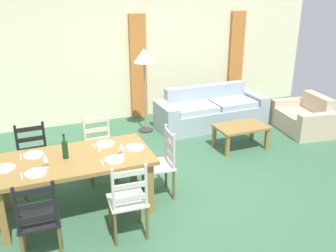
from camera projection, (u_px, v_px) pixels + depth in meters
The scene contains 29 objects.
ground_plane at pixel (167, 191), 5.14m from camera, with size 9.60×9.60×0.02m, color #376244.
wall_far at pixel (109, 57), 7.51m from camera, with size 9.60×0.16×2.70m, color beige.
curtain_panel_left at pixel (138, 68), 7.68m from camera, with size 0.35×0.08×2.20m, color #C77132.
curtain_panel_right at pixel (236, 60), 8.51m from camera, with size 0.35×0.08×2.20m, color #C77132.
dining_table at pixel (74, 164), 4.46m from camera, with size 1.90×0.96×0.75m.
dining_chair_near_left at pixel (39, 220), 3.70m from camera, with size 0.43×0.41×0.96m.
dining_chair_near_right at pixel (128, 201), 4.03m from camera, with size 0.44×0.42×0.96m.
dining_chair_far_left at pixel (34, 159), 5.01m from camera, with size 0.44×0.42×0.96m.
dining_chair_far_right at pixel (100, 149), 5.33m from camera, with size 0.43×0.41×0.96m.
dining_chair_head_east at pixel (162, 163), 4.89m from camera, with size 0.43×0.45×0.96m.
dinner_plate_near_left at pixel (36, 173), 4.05m from camera, with size 0.24×0.24×0.02m, color white.
fork_near_left at pixel (22, 176), 4.00m from camera, with size 0.02×0.17×0.01m, color silver.
dinner_plate_near_right at pixel (115, 160), 4.36m from camera, with size 0.24×0.24×0.02m, color white.
fork_near_right at pixel (102, 162), 4.31m from camera, with size 0.02×0.17×0.01m, color silver.
dinner_plate_far_left at pixel (34, 155), 4.48m from camera, with size 0.24×0.24×0.02m, color white.
fork_far_left at pixel (21, 157), 4.43m from camera, with size 0.02×0.17×0.01m, color silver.
dinner_plate_far_right at pixel (105, 144), 4.79m from camera, with size 0.24×0.24×0.02m, color white.
fork_far_right at pixel (94, 146), 4.74m from camera, with size 0.02×0.17×0.01m, color silver.
dinner_plate_head_west at pixel (4, 168), 4.15m from camera, with size 0.24×0.24×0.02m, color white.
dinner_plate_head_east at pixel (135, 147), 4.69m from camera, with size 0.24×0.24×0.02m, color white.
fork_head_east at pixel (124, 150), 4.64m from camera, with size 0.02×0.17×0.01m, color silver.
wine_bottle at pixel (65, 149), 4.38m from camera, with size 0.07×0.07×0.32m.
wine_glass_near_left at pixel (45, 159), 4.16m from camera, with size 0.06×0.06×0.16m.
wine_glass_near_right at pixel (121, 147), 4.47m from camera, with size 0.06×0.06×0.16m.
coffee_cup_primary at pixel (99, 147), 4.61m from camera, with size 0.07×0.07×0.09m, color beige.
couch at pixel (210, 112), 7.47m from camera, with size 2.30×0.85×0.80m.
coffee_table at pixel (241, 129), 6.39m from camera, with size 0.90×0.56×0.42m.
armchair_upholstered at pixel (305, 119), 7.21m from camera, with size 0.95×1.26×0.72m.
standing_lamp at pixel (144, 61), 6.76m from camera, with size 0.40×0.40×1.64m.
Camera 1 is at (-1.65, -4.15, 2.71)m, focal length 38.73 mm.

